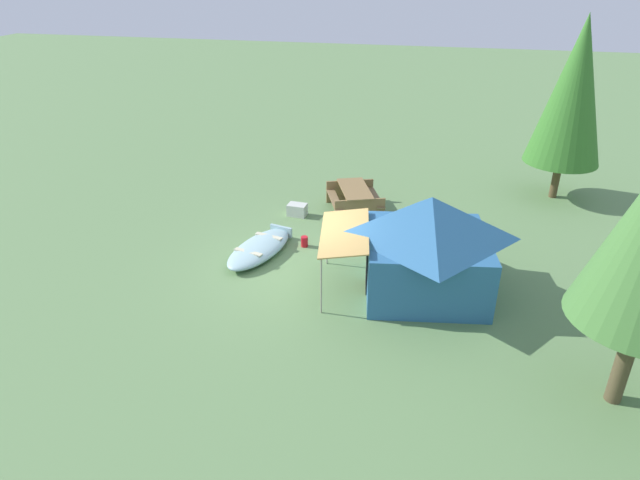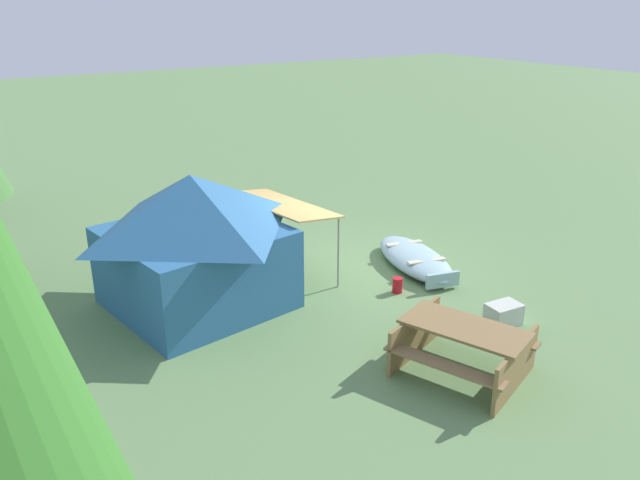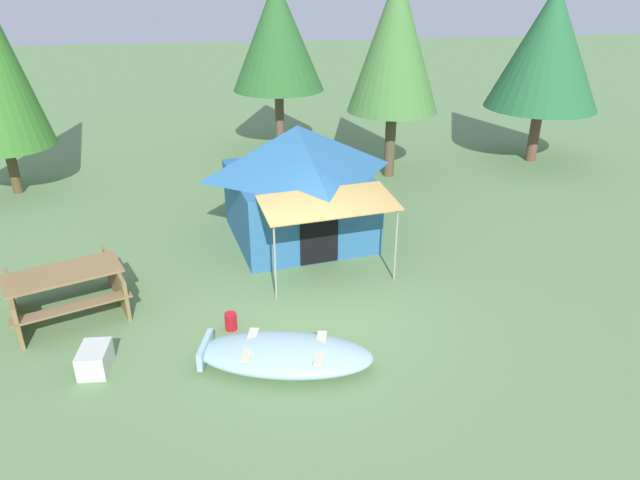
% 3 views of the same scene
% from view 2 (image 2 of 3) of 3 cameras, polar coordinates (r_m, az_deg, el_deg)
% --- Properties ---
extents(ground_plane, '(80.00, 80.00, 0.00)m').
position_cam_2_polar(ground_plane, '(12.90, 2.34, -2.80)').
color(ground_plane, '#618550').
extents(beached_rowboat, '(2.73, 1.66, 0.38)m').
position_cam_2_polar(beached_rowboat, '(13.14, 8.56, -1.64)').
color(beached_rowboat, '#94B7BE').
rests_on(beached_rowboat, ground_plane).
extents(canvas_cabin_tent, '(3.31, 4.31, 2.42)m').
position_cam_2_polar(canvas_cabin_tent, '(11.25, -11.21, 0.06)').
color(canvas_cabin_tent, '#2C6394').
rests_on(canvas_cabin_tent, ground_plane).
extents(picnic_table, '(2.22, 2.07, 0.77)m').
position_cam_2_polar(picnic_table, '(9.56, 12.79, -9.10)').
color(picnic_table, olive).
rests_on(picnic_table, ground_plane).
extents(cooler_box, '(0.44, 0.60, 0.37)m').
position_cam_2_polar(cooler_box, '(11.23, 16.21, -6.43)').
color(cooler_box, silver).
rests_on(cooler_box, ground_plane).
extents(fuel_can, '(0.25, 0.25, 0.29)m').
position_cam_2_polar(fuel_can, '(12.01, 6.99, -4.06)').
color(fuel_can, red).
rests_on(fuel_can, ground_plane).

